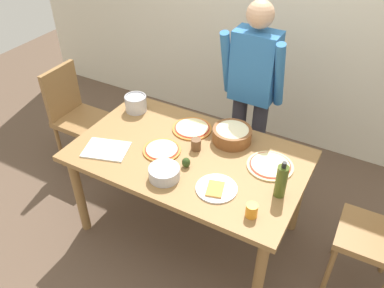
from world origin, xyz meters
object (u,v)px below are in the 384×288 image
at_px(popcorn_bowl, 232,134).
at_px(pizza_second_cooked, 192,128).
at_px(chair_wooden_left, 74,112).
at_px(pizza_cooked_on_tray, 162,150).
at_px(plate_with_slice, 216,188).
at_px(cutting_board_white, 106,150).
at_px(cup_small_brown, 196,144).
at_px(steel_pot, 136,103).
at_px(avocado, 186,162).
at_px(dining_table, 189,164).
at_px(cup_orange, 252,210).
at_px(mixing_bowl_steel, 164,173).
at_px(olive_oil_bottle, 281,181).
at_px(pizza_raw_on_board, 270,166).
at_px(person_cook, 252,88).

bearing_deg(popcorn_bowl, pizza_second_cooked, -177.01).
relative_size(chair_wooden_left, pizza_cooked_on_tray, 3.57).
xyz_separation_m(chair_wooden_left, plate_with_slice, (1.64, -0.48, 0.23)).
bearing_deg(cutting_board_white, cup_small_brown, 30.09).
height_order(popcorn_bowl, steel_pot, steel_pot).
bearing_deg(avocado, dining_table, 112.84).
bearing_deg(cutting_board_white, dining_table, 25.30).
distance_m(chair_wooden_left, cup_orange, 2.02).
xyz_separation_m(pizza_second_cooked, avocado, (0.17, -0.39, 0.03)).
distance_m(pizza_cooked_on_tray, cutting_board_white, 0.39).
bearing_deg(cutting_board_white, mixing_bowl_steel, -4.69).
height_order(dining_table, pizza_second_cooked, pizza_second_cooked).
relative_size(pizza_cooked_on_tray, mixing_bowl_steel, 1.33).
height_order(chair_wooden_left, olive_oil_bottle, olive_oil_bottle).
relative_size(plate_with_slice, mixing_bowl_steel, 1.30).
relative_size(dining_table, cutting_board_white, 5.33).
relative_size(olive_oil_bottle, cup_orange, 3.01).
bearing_deg(cup_orange, avocado, 160.31).
xyz_separation_m(mixing_bowl_steel, avocado, (0.07, 0.16, -0.01)).
xyz_separation_m(dining_table, avocado, (0.05, -0.13, 0.13)).
distance_m(cup_small_brown, cutting_board_white, 0.63).
bearing_deg(steel_pot, pizza_second_cooked, -1.58).
distance_m(dining_table, pizza_cooked_on_tray, 0.21).
height_order(pizza_raw_on_board, olive_oil_bottle, olive_oil_bottle).
bearing_deg(pizza_raw_on_board, cup_small_brown, -171.72).
bearing_deg(pizza_cooked_on_tray, chair_wooden_left, 164.52).
distance_m(chair_wooden_left, pizza_second_cooked, 1.22).
distance_m(chair_wooden_left, popcorn_bowl, 1.55).
height_order(olive_oil_bottle, cup_orange, olive_oil_bottle).
bearing_deg(pizza_second_cooked, mixing_bowl_steel, -79.24).
bearing_deg(pizza_second_cooked, avocado, -66.24).
bearing_deg(pizza_cooked_on_tray, person_cook, 68.46).
height_order(dining_table, cup_orange, cup_orange).
bearing_deg(mixing_bowl_steel, avocado, 67.50).
bearing_deg(olive_oil_bottle, cutting_board_white, -172.07).
relative_size(popcorn_bowl, avocado, 4.00).
relative_size(pizza_raw_on_board, avocado, 4.43).
bearing_deg(cup_small_brown, cutting_board_white, -149.91).
height_order(pizza_raw_on_board, cutting_board_white, pizza_raw_on_board).
distance_m(pizza_raw_on_board, cutting_board_white, 1.13).
bearing_deg(olive_oil_bottle, cup_small_brown, 167.36).
bearing_deg(plate_with_slice, cup_small_brown, 135.96).
xyz_separation_m(pizza_raw_on_board, cutting_board_white, (-1.06, -0.39, -0.00)).
bearing_deg(chair_wooden_left, pizza_cooked_on_tray, -15.48).
height_order(pizza_second_cooked, steel_pot, steel_pot).
xyz_separation_m(popcorn_bowl, avocado, (-0.14, -0.41, -0.03)).
xyz_separation_m(dining_table, cup_orange, (0.59, -0.32, 0.13)).
xyz_separation_m(mixing_bowl_steel, cup_orange, (0.61, -0.03, 0.00)).
distance_m(mixing_bowl_steel, avocado, 0.18).
xyz_separation_m(person_cook, olive_oil_bottle, (0.53, -0.84, -0.07)).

